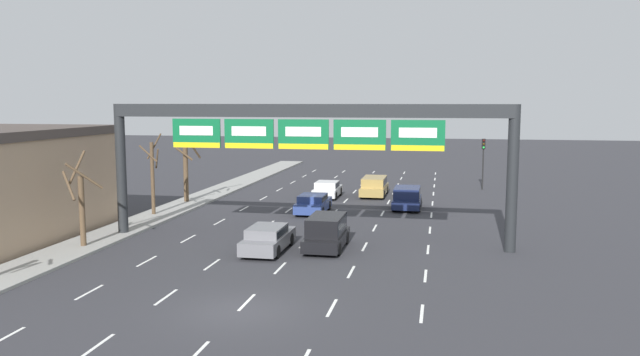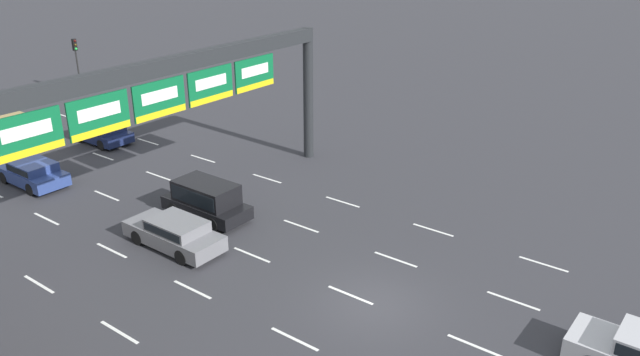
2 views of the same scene
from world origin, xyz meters
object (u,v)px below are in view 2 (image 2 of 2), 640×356
at_px(sign_gantry, 155,97).
at_px(traffic_light_near_gantry, 76,55).
at_px(car_grey, 175,232).
at_px(suv_navy, 101,129).
at_px(car_blue, 32,172).
at_px(suv_gold, 7,124).
at_px(suv_black, 206,198).

distance_m(sign_gantry, traffic_light_near_gantry, 25.54).
relative_size(car_grey, suv_navy, 1.15).
height_order(car_grey, traffic_light_near_gantry, traffic_light_near_gantry).
relative_size(car_blue, traffic_light_near_gantry, 0.97).
bearing_deg(traffic_light_near_gantry, suv_gold, -148.88).
bearing_deg(suv_navy, suv_black, -104.70).
relative_size(sign_gantry, car_blue, 5.12).
bearing_deg(suv_navy, suv_gold, 117.16).
xyz_separation_m(car_grey, car_blue, (0.03, 11.24, -0.01)).
xyz_separation_m(suv_navy, car_blue, (-6.24, -2.91, -0.17)).
relative_size(suv_navy, traffic_light_near_gantry, 0.92).
relative_size(suv_gold, suv_black, 1.12).
bearing_deg(suv_gold, sign_gantry, -96.07).
xyz_separation_m(car_grey, traffic_light_near_gantry, (12.17, 25.26, 2.45)).
bearing_deg(sign_gantry, suv_gold, 83.93).
bearing_deg(sign_gantry, suv_black, -39.81).
height_order(suv_navy, car_blue, suv_navy).
height_order(sign_gantry, car_blue, sign_gantry).
height_order(sign_gantry, suv_navy, sign_gantry).
distance_m(suv_navy, suv_gold, 6.48).
height_order(car_grey, suv_navy, suv_navy).
distance_m(suv_gold, traffic_light_near_gantry, 10.59).
xyz_separation_m(car_blue, suv_black, (2.81, -10.16, 0.27)).
bearing_deg(traffic_light_near_gantry, suv_navy, -117.95).
height_order(car_grey, suv_gold, suv_gold).
relative_size(car_blue, suv_black, 0.99).
bearing_deg(traffic_light_near_gantry, car_grey, -115.72).
xyz_separation_m(car_grey, suv_navy, (6.27, 14.15, 0.15)).
bearing_deg(traffic_light_near_gantry, sign_gantry, -115.00).
bearing_deg(car_blue, car_grey, -90.17).
distance_m(suv_navy, suv_black, 13.52).
bearing_deg(suv_black, sign_gantry, 140.19).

